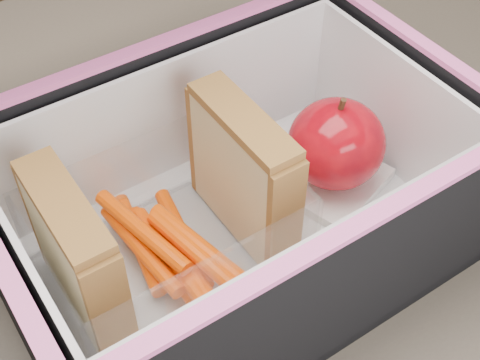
% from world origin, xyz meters
% --- Properties ---
extents(kitchen_table, '(1.20, 0.80, 0.75)m').
position_xyz_m(kitchen_table, '(0.00, 0.00, 0.66)').
color(kitchen_table, brown).
rests_on(kitchen_table, ground).
extents(lunch_bag, '(0.33, 0.36, 0.29)m').
position_xyz_m(lunch_bag, '(-0.05, -0.04, 0.82)').
color(lunch_bag, black).
rests_on(lunch_bag, kitchen_table).
extents(plastic_tub, '(0.17, 0.12, 0.07)m').
position_xyz_m(plastic_tub, '(-0.11, -0.03, 0.80)').
color(plastic_tub, white).
rests_on(plastic_tub, lunch_bag).
extents(sandwich_left, '(0.03, 0.09, 0.11)m').
position_xyz_m(sandwich_left, '(-0.17, -0.03, 0.82)').
color(sandwich_left, tan).
rests_on(sandwich_left, plastic_tub).
extents(sandwich_right, '(0.03, 0.10, 0.11)m').
position_xyz_m(sandwich_right, '(-0.04, -0.03, 0.82)').
color(sandwich_right, tan).
rests_on(sandwich_right, plastic_tub).
extents(carrot_sticks, '(0.06, 0.14, 0.03)m').
position_xyz_m(carrot_sticks, '(-0.11, -0.04, 0.78)').
color(carrot_sticks, '#F04A00').
rests_on(carrot_sticks, plastic_tub).
extents(paper_napkin, '(0.10, 0.10, 0.01)m').
position_xyz_m(paper_napkin, '(0.04, -0.03, 0.77)').
color(paper_napkin, white).
rests_on(paper_napkin, lunch_bag).
extents(red_apple, '(0.09, 0.09, 0.08)m').
position_xyz_m(red_apple, '(0.04, -0.04, 0.81)').
color(red_apple, maroon).
rests_on(red_apple, paper_napkin).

